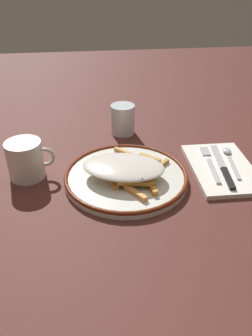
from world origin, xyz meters
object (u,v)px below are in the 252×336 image
object	(u,v)px
plate	(126,176)
coffee_mug	(26,160)
fries_heap	(126,168)
knife	(224,169)
fork	(210,164)
water_glass	(123,119)
napkin	(222,168)
spoon	(230,157)

from	to	relation	value
plate	coffee_mug	bearing A→B (deg)	168.93
fries_heap	knife	xyz separation A→B (m)	(0.25, 0.00, -0.02)
plate	fork	size ratio (longest dim) A/B	1.70
water_glass	coffee_mug	distance (m)	0.34
knife	water_glass	xyz separation A→B (m)	(-0.22, 0.26, 0.03)
plate	coffee_mug	world-z (taller)	coffee_mug
water_glass	fork	bearing A→B (deg)	-49.26
plate	napkin	world-z (taller)	plate
plate	fries_heap	bearing A→B (deg)	-103.62
fries_heap	fork	world-z (taller)	fries_heap
fries_heap	spoon	bearing A→B (deg)	11.03
fries_heap	water_glass	world-z (taller)	water_glass
coffee_mug	fries_heap	bearing A→B (deg)	-12.52
plate	fries_heap	xyz separation A→B (m)	(-0.00, -0.01, 0.03)
spoon	fries_heap	bearing A→B (deg)	-168.97
napkin	fork	world-z (taller)	fork
fries_heap	coffee_mug	world-z (taller)	coffee_mug
spoon	water_glass	xyz separation A→B (m)	(-0.26, 0.21, 0.03)
coffee_mug	napkin	bearing A→B (deg)	-3.78
coffee_mug	spoon	bearing A→B (deg)	0.26
plate	knife	xyz separation A→B (m)	(0.25, -0.00, 0.00)
fork	water_glass	xyz separation A→B (m)	(-0.20, 0.23, 0.03)
napkin	spoon	distance (m)	0.05
fries_heap	coffee_mug	xyz separation A→B (m)	(-0.24, 0.05, 0.01)
spoon	coffee_mug	xyz separation A→B (m)	(-0.52, -0.00, 0.03)
spoon	water_glass	bearing A→B (deg)	141.07
water_glass	napkin	bearing A→B (deg)	-47.14
fries_heap	knife	distance (m)	0.25
knife	coffee_mug	world-z (taller)	coffee_mug
fries_heap	coffee_mug	bearing A→B (deg)	167.48
fries_heap	fork	size ratio (longest dim) A/B	1.37
fork	coffee_mug	size ratio (longest dim) A/B	1.52
napkin	knife	distance (m)	0.02
fork	water_glass	bearing A→B (deg)	130.74
fries_heap	spoon	world-z (taller)	fries_heap
knife	water_glass	distance (m)	0.35
napkin	spoon	xyz separation A→B (m)	(0.03, 0.03, 0.01)
fork	spoon	xyz separation A→B (m)	(0.06, 0.02, 0.00)
fries_heap	coffee_mug	distance (m)	0.24
napkin	water_glass	size ratio (longest dim) A/B	2.68
spoon	water_glass	distance (m)	0.34
plate	fries_heap	distance (m)	0.03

